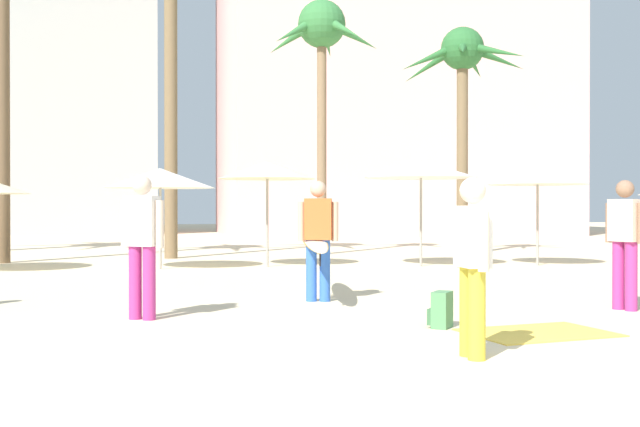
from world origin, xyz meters
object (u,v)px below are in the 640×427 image
(cafe_umbrella_0, at_px, (421,169))
(backpack, at_px, (441,310))
(person_mid_right, at_px, (472,259))
(palm_tree_far_right, at_px, (463,70))
(cafe_umbrella_2, at_px, (160,178))
(person_near_right, at_px, (316,237))
(beach_towel, at_px, (538,333))
(cafe_umbrella_1, at_px, (538,176))
(palm_tree_right, at_px, (322,41))
(person_far_right, at_px, (142,240))
(person_near_left, at_px, (625,239))
(cafe_umbrella_7, at_px, (267,170))

(cafe_umbrella_0, distance_m, backpack, 9.59)
(cafe_umbrella_0, bearing_deg, person_mid_right, -107.64)
(palm_tree_far_right, distance_m, cafe_umbrella_2, 10.09)
(person_near_right, bearing_deg, beach_towel, -137.67)
(beach_towel, distance_m, person_near_right, 4.00)
(cafe_umbrella_0, xyz_separation_m, cafe_umbrella_1, (2.82, -0.37, -0.14))
(cafe_umbrella_2, height_order, beach_towel, cafe_umbrella_2)
(palm_tree_right, bearing_deg, palm_tree_far_right, -14.74)
(palm_tree_far_right, bearing_deg, person_mid_right, -112.81)
(backpack, relative_size, person_far_right, 0.23)
(palm_tree_right, height_order, backpack, palm_tree_right)
(person_near_left, bearing_deg, person_near_right, 133.58)
(cafe_umbrella_1, height_order, person_near_right, cafe_umbrella_1)
(cafe_umbrella_0, xyz_separation_m, person_near_right, (-3.84, -5.99, -1.35))
(beach_towel, distance_m, backpack, 1.10)
(cafe_umbrella_0, distance_m, person_near_left, 8.08)
(cafe_umbrella_7, distance_m, beach_towel, 10.45)
(person_mid_right, bearing_deg, person_near_right, -83.22)
(person_far_right, bearing_deg, cafe_umbrella_0, 171.53)
(palm_tree_far_right, bearing_deg, person_near_left, -103.00)
(palm_tree_far_right, height_order, person_near_left, palm_tree_far_right)
(cafe_umbrella_7, distance_m, backpack, 9.73)
(backpack, relative_size, person_near_right, 0.13)
(palm_tree_right, xyz_separation_m, beach_towel, (-0.82, -14.52, -6.34))
(person_near_right, height_order, person_mid_right, person_near_right)
(palm_tree_right, relative_size, person_near_left, 4.29)
(palm_tree_far_right, xyz_separation_m, cafe_umbrella_0, (-2.76, -3.99, -3.16))
(palm_tree_far_right, relative_size, cafe_umbrella_0, 2.51)
(cafe_umbrella_1, relative_size, person_near_right, 0.74)
(person_near_right, bearing_deg, cafe_umbrella_7, 13.24)
(palm_tree_far_right, xyz_separation_m, cafe_umbrella_1, (0.06, -4.37, -3.30))
(palm_tree_right, height_order, cafe_umbrella_1, palm_tree_right)
(cafe_umbrella_0, relative_size, person_near_left, 1.52)
(palm_tree_right, distance_m, cafe_umbrella_1, 7.99)
(cafe_umbrella_0, bearing_deg, person_near_left, -89.99)
(palm_tree_right, xyz_separation_m, cafe_umbrella_7, (-2.31, -4.42, -4.08))
(palm_tree_far_right, height_order, cafe_umbrella_2, palm_tree_far_right)
(beach_towel, xyz_separation_m, person_near_left, (2.09, 1.49, 0.96))
(person_near_left, bearing_deg, cafe_umbrella_2, 106.48)
(beach_towel, height_order, person_near_left, person_near_left)
(backpack, distance_m, person_near_right, 3.09)
(palm_tree_far_right, bearing_deg, cafe_umbrella_1, -89.23)
(palm_tree_far_right, xyz_separation_m, person_near_right, (-6.61, -9.99, -4.50))
(palm_tree_right, relative_size, cafe_umbrella_0, 2.82)
(palm_tree_right, height_order, person_far_right, palm_tree_right)
(cafe_umbrella_2, bearing_deg, beach_towel, -68.23)
(palm_tree_far_right, xyz_separation_m, person_far_right, (-9.13, -11.43, -4.47))
(palm_tree_far_right, height_order, cafe_umbrella_0, palm_tree_far_right)
(cafe_umbrella_1, height_order, cafe_umbrella_2, cafe_umbrella_1)
(cafe_umbrella_2, distance_m, person_mid_right, 11.41)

